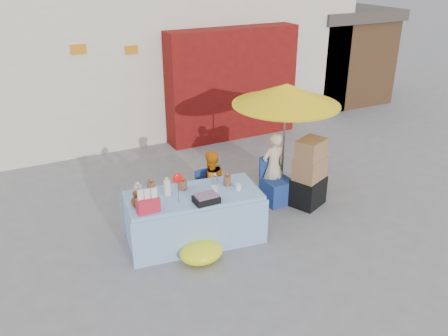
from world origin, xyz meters
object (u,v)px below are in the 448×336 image
umbrella (286,95)px  chair_left (214,204)px  vendor_beige (273,167)px  vendor_orange (210,184)px  market_table (193,216)px  box_stack (309,175)px  chair_right (276,189)px

umbrella → chair_left: bearing=-169.6°
vendor_beige → umbrella: (0.30, 0.15, 1.25)m
vendor_beige → umbrella: bearing=-156.9°
chair_left → vendor_orange: vendor_orange is taller
market_table → chair_left: bearing=45.9°
vendor_beige → umbrella: 1.29m
chair_left → box_stack: 1.76m
chair_left → umbrella: umbrella is taller
vendor_orange → vendor_beige: vendor_beige is taller
umbrella → chair_right: bearing=-136.6°
market_table → vendor_orange: 0.84m
market_table → chair_right: market_table is taller
vendor_beige → market_table: bearing=14.4°
chair_right → box_stack: size_ratio=0.68×
market_table → vendor_orange: (0.58, 0.59, 0.17)m
vendor_beige → box_stack: 0.65m
umbrella → box_stack: size_ratio=1.66×
vendor_orange → vendor_beige: 1.25m
chair_left → umbrella: (1.55, 0.28, 1.64)m
chair_left → umbrella: bearing=6.9°
vendor_orange → box_stack: bearing=161.0°
chair_left → umbrella: 2.27m
chair_left → chair_right: same height
vendor_orange → umbrella: umbrella is taller
market_table → chair_left: size_ratio=2.58×
market_table → vendor_orange: market_table is taller
vendor_beige → box_stack: bearing=129.9°
vendor_orange → vendor_beige: size_ratio=0.91×
market_table → chair_left: (0.58, 0.45, -0.16)m
chair_right → vendor_orange: bearing=170.4°
vendor_beige → umbrella: size_ratio=0.61×
chair_left → vendor_beige: (1.25, 0.13, 0.39)m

